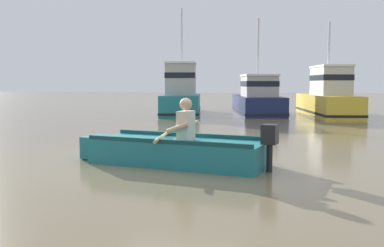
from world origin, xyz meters
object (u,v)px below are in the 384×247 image
object	(u,v)px
rowboat_with_person	(175,150)
moored_boat_navy	(258,99)
moored_boat_teal	(182,95)
moored_boat_yellow	(328,97)

from	to	relation	value
rowboat_with_person	moored_boat_navy	xyz separation A→B (m)	(1.20, 13.11, 0.44)
rowboat_with_person	moored_boat_navy	world-z (taller)	moored_boat_navy
moored_boat_teal	moored_boat_yellow	xyz separation A→B (m)	(6.65, 0.44, -0.06)
moored_boat_yellow	moored_boat_teal	bearing A→B (deg)	-176.21
rowboat_with_person	moored_boat_teal	bearing A→B (deg)	100.47
moored_boat_teal	moored_boat_yellow	size ratio (longest dim) A/B	0.90
moored_boat_teal	moored_boat_yellow	bearing A→B (deg)	3.79
moored_boat_teal	moored_boat_navy	size ratio (longest dim) A/B	1.01
rowboat_with_person	moored_boat_yellow	size ratio (longest dim) A/B	0.57
moored_boat_teal	moored_boat_yellow	distance (m)	6.66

